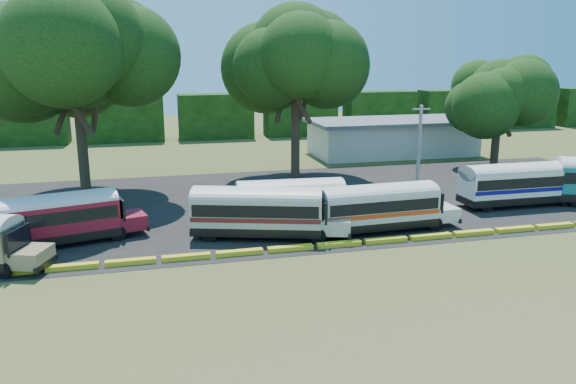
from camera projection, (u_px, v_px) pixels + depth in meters
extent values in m
plane|color=#314E1A|center=(320.00, 254.00, 32.17)|extent=(160.00, 160.00, 0.00)
cube|color=black|center=(286.00, 202.00, 43.71)|extent=(64.00, 24.00, 0.02)
cube|color=yellow|center=(11.00, 272.00, 29.16)|extent=(2.70, 0.45, 0.30)
cube|color=yellow|center=(72.00, 267.00, 29.87)|extent=(2.70, 0.45, 0.30)
cube|color=yellow|center=(131.00, 262.00, 30.59)|extent=(2.70, 0.45, 0.30)
cube|color=yellow|center=(186.00, 257.00, 31.30)|extent=(2.70, 0.45, 0.30)
cube|color=yellow|center=(240.00, 253.00, 32.01)|extent=(2.70, 0.45, 0.30)
cube|color=yellow|center=(290.00, 248.00, 32.72)|extent=(2.70, 0.45, 0.30)
cube|color=yellow|center=(339.00, 244.00, 33.43)|extent=(2.70, 0.45, 0.30)
cube|color=yellow|center=(386.00, 240.00, 34.15)|extent=(2.70, 0.45, 0.30)
cube|color=yellow|center=(430.00, 237.00, 34.86)|extent=(2.70, 0.45, 0.30)
cube|color=yellow|center=(473.00, 233.00, 35.57)|extent=(2.70, 0.45, 0.30)
cube|color=yellow|center=(515.00, 229.00, 36.28)|extent=(2.70, 0.45, 0.30)
cube|color=yellow|center=(554.00, 226.00, 36.99)|extent=(2.70, 0.45, 0.30)
cube|color=beige|center=(392.00, 139.00, 64.27)|extent=(18.00, 8.00, 3.60)
cube|color=#565A5E|center=(393.00, 121.00, 63.80)|extent=(19.00, 9.00, 0.40)
cube|color=black|center=(26.00, 121.00, 70.97)|extent=(10.00, 4.00, 6.00)
cube|color=black|center=(125.00, 118.00, 73.82)|extent=(10.00, 4.00, 6.00)
cube|color=black|center=(216.00, 116.00, 76.67)|extent=(10.00, 4.00, 6.00)
cube|color=black|center=(300.00, 114.00, 79.52)|extent=(10.00, 4.00, 6.00)
cube|color=black|center=(379.00, 112.00, 82.37)|extent=(10.00, 4.00, 6.00)
cube|color=black|center=(452.00, 110.00, 85.21)|extent=(10.00, 4.00, 6.00)
cube|color=black|center=(521.00, 108.00, 88.06)|extent=(10.00, 4.00, 6.00)
cylinder|color=black|center=(3.00, 270.00, 28.60)|extent=(0.95, 0.55, 0.92)
cylinder|color=black|center=(24.00, 257.00, 30.50)|extent=(0.95, 0.55, 0.92)
cube|color=#8F7A56|center=(31.00, 256.00, 29.36)|extent=(2.24, 2.46, 0.87)
cube|color=black|center=(19.00, 240.00, 29.20)|extent=(0.84, 2.04, 1.26)
cube|color=black|center=(46.00, 264.00, 29.37)|extent=(0.91, 2.18, 0.28)
cylinder|color=black|center=(118.00, 233.00, 34.41)|extent=(0.99, 0.50, 0.95)
cylinder|color=black|center=(111.00, 225.00, 36.14)|extent=(0.99, 0.50, 0.95)
cylinder|color=black|center=(1.00, 251.00, 31.37)|extent=(0.99, 0.50, 0.95)
cube|color=black|center=(51.00, 236.00, 33.50)|extent=(8.15, 4.30, 0.52)
cube|color=maroon|center=(49.00, 218.00, 33.23)|extent=(8.15, 4.30, 1.74)
cube|color=black|center=(49.00, 214.00, 33.18)|extent=(7.87, 4.27, 0.73)
ellipsoid|color=beige|center=(48.00, 204.00, 33.02)|extent=(8.15, 4.30, 1.07)
cube|color=maroon|center=(131.00, 220.00, 35.67)|extent=(2.19, 2.46, 0.90)
cube|color=black|center=(120.00, 207.00, 35.17)|extent=(0.70, 2.15, 1.31)
cube|color=black|center=(144.00, 224.00, 36.14)|extent=(0.76, 2.30, 0.29)
cylinder|color=black|center=(318.00, 236.00, 33.85)|extent=(1.01, 0.55, 0.97)
cylinder|color=black|center=(318.00, 226.00, 35.88)|extent=(1.01, 0.55, 0.97)
cylinder|color=black|center=(210.00, 234.00, 34.24)|extent=(1.01, 0.55, 0.97)
cylinder|color=black|center=(216.00, 224.00, 36.26)|extent=(1.01, 0.55, 0.97)
cube|color=black|center=(257.00, 228.00, 35.05)|extent=(8.35, 4.74, 0.54)
cube|color=beige|center=(257.00, 210.00, 34.78)|extent=(8.35, 4.74, 1.78)
cube|color=black|center=(257.00, 207.00, 34.73)|extent=(8.07, 4.70, 0.75)
cube|color=maroon|center=(257.00, 215.00, 34.86)|extent=(8.29, 4.75, 0.29)
ellipsoid|color=beige|center=(257.00, 196.00, 34.57)|extent=(8.35, 4.74, 1.10)
cube|color=beige|center=(336.00, 225.00, 34.70)|extent=(2.32, 2.57, 0.93)
cube|color=black|center=(326.00, 210.00, 34.51)|extent=(0.82, 2.18, 1.34)
cube|color=black|center=(349.00, 231.00, 34.74)|extent=(0.89, 2.33, 0.29)
cube|color=black|center=(195.00, 228.00, 35.31)|extent=(0.89, 2.33, 0.29)
cylinder|color=black|center=(343.00, 216.00, 38.17)|extent=(0.90, 0.31, 0.89)
cylinder|color=black|center=(335.00, 209.00, 39.99)|extent=(0.90, 0.31, 0.89)
cylinder|color=black|center=(255.00, 221.00, 37.12)|extent=(0.90, 0.31, 0.89)
cylinder|color=black|center=(251.00, 213.00, 38.93)|extent=(0.90, 0.31, 0.89)
cube|color=black|center=(290.00, 213.00, 38.44)|extent=(7.40, 2.69, 0.49)
cube|color=white|center=(290.00, 198.00, 38.19)|extent=(7.40, 2.69, 1.62)
cube|color=black|center=(290.00, 196.00, 38.15)|extent=(7.12, 2.73, 0.68)
cube|color=maroon|center=(290.00, 203.00, 38.27)|extent=(7.33, 2.72, 0.27)
ellipsoid|color=beige|center=(290.00, 187.00, 38.00)|extent=(7.40, 2.69, 1.00)
cube|color=white|center=(353.00, 206.00, 39.15)|extent=(1.72, 2.05, 0.84)
cube|color=black|center=(345.00, 195.00, 38.85)|extent=(0.27, 2.04, 1.22)
cube|color=black|center=(363.00, 211.00, 39.37)|extent=(0.30, 2.18, 0.27)
cube|color=black|center=(238.00, 217.00, 37.84)|extent=(0.30, 2.18, 0.27)
cylinder|color=black|center=(435.00, 224.00, 36.38)|extent=(0.95, 0.30, 0.94)
cylinder|color=black|center=(419.00, 216.00, 38.25)|extent=(0.95, 0.30, 0.94)
cylinder|color=black|center=(343.00, 233.00, 34.61)|extent=(0.95, 0.30, 0.94)
cylinder|color=black|center=(332.00, 223.00, 36.49)|extent=(0.95, 0.30, 0.94)
cube|color=black|center=(377.00, 222.00, 36.27)|extent=(7.79, 2.67, 0.52)
cube|color=silver|center=(377.00, 206.00, 36.00)|extent=(7.79, 2.67, 1.72)
cube|color=black|center=(378.00, 203.00, 35.95)|extent=(7.49, 2.71, 0.72)
cube|color=#C13B13|center=(377.00, 211.00, 36.09)|extent=(7.72, 2.70, 0.28)
ellipsoid|color=beige|center=(378.00, 193.00, 35.80)|extent=(7.79, 2.67, 1.06)
cube|color=silver|center=(441.00, 212.00, 37.50)|extent=(1.78, 2.14, 0.89)
cube|color=black|center=(434.00, 200.00, 37.12)|extent=(0.23, 2.16, 1.29)
cube|color=black|center=(451.00, 217.00, 37.81)|extent=(0.26, 2.31, 0.28)
cube|color=black|center=(321.00, 229.00, 35.24)|extent=(0.26, 2.31, 0.28)
cylinder|color=black|center=(566.00, 200.00, 42.33)|extent=(0.99, 0.28, 0.99)
cylinder|color=black|center=(547.00, 193.00, 44.32)|extent=(0.99, 0.28, 0.99)
cylinder|color=black|center=(487.00, 205.00, 40.75)|extent=(0.99, 0.28, 0.99)
cylinder|color=black|center=(471.00, 198.00, 42.74)|extent=(0.99, 0.28, 0.99)
cube|color=black|center=(513.00, 198.00, 42.38)|extent=(8.10, 2.49, 0.54)
cube|color=white|center=(514.00, 183.00, 42.11)|extent=(8.10, 2.49, 1.81)
cube|color=black|center=(514.00, 180.00, 42.05)|extent=(7.78, 2.54, 0.76)
cube|color=#0C0B70|center=(514.00, 187.00, 42.19)|extent=(8.02, 2.52, 0.30)
ellipsoid|color=beige|center=(515.00, 171.00, 41.89)|extent=(8.10, 2.49, 1.11)
cube|color=white|center=(569.00, 190.00, 43.48)|extent=(1.78, 2.18, 0.94)
cube|color=black|center=(563.00, 178.00, 43.10)|extent=(0.15, 2.27, 1.36)
cube|color=black|center=(465.00, 202.00, 41.47)|extent=(0.18, 2.42, 0.30)
cylinder|color=black|center=(567.00, 193.00, 44.26)|extent=(1.12, 0.71, 1.09)
cube|color=black|center=(555.00, 195.00, 43.31)|extent=(1.23, 2.54, 0.33)
cylinder|color=#312118|center=(83.00, 149.00, 43.66)|extent=(0.80, 0.80, 7.97)
cylinder|color=#312118|center=(96.00, 104.00, 43.56)|extent=(1.40, 2.85, 4.53)
cylinder|color=#312118|center=(66.00, 105.00, 43.40)|extent=(2.18, 2.48, 4.53)
cylinder|color=#312118|center=(74.00, 107.00, 41.59)|extent=(2.90, 0.93, 4.53)
ellipsoid|color=black|center=(74.00, 49.00, 41.85)|extent=(12.43, 12.43, 9.12)
cylinder|color=#312118|center=(295.00, 135.00, 51.53)|extent=(0.80, 0.80, 7.92)
cylinder|color=#312118|center=(307.00, 97.00, 51.43)|extent=(1.39, 2.83, 4.51)
cylinder|color=#312118|center=(283.00, 97.00, 51.27)|extent=(2.17, 2.47, 4.51)
cylinder|color=#312118|center=(297.00, 99.00, 49.46)|extent=(2.89, 0.93, 4.51)
ellipsoid|color=black|center=(296.00, 50.00, 49.73)|extent=(11.35, 11.35, 8.32)
cylinder|color=#312118|center=(495.00, 142.00, 56.37)|extent=(0.80, 0.80, 5.18)
cylinder|color=#312118|center=(505.00, 119.00, 56.55)|extent=(1.10, 2.03, 3.02)
cylinder|color=#312118|center=(484.00, 120.00, 56.39)|extent=(1.62, 1.81, 3.02)
cylinder|color=#312118|center=(503.00, 122.00, 54.58)|extent=(2.05, 0.78, 3.02)
ellipsoid|color=black|center=(500.00, 91.00, 55.15)|extent=(8.42, 8.42, 6.18)
cylinder|color=gray|center=(419.00, 146.00, 48.03)|extent=(0.30, 0.30, 7.05)
cube|color=gray|center=(421.00, 109.00, 47.27)|extent=(1.60, 0.12, 0.12)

